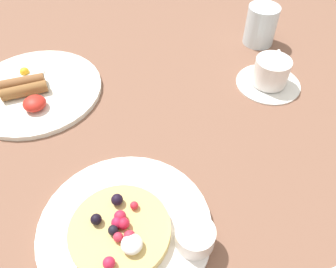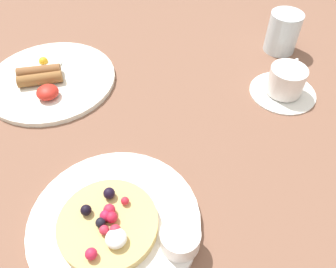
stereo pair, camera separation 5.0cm
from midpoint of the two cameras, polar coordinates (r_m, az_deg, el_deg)
The scene contains 9 objects.
ground_plane at distance 0.64m, azimuth -0.69°, elevation -1.99°, with size 2.09×1.60×0.03m, color brown.
pancake_plate at distance 0.53m, azimuth -6.52°, elevation -14.65°, with size 0.26×0.26×0.01m, color white.
pancake_with_berries at distance 0.51m, azimuth -7.57°, elevation -15.03°, with size 0.15×0.15×0.03m.
syrup_ramekin at distance 0.49m, azimuth 4.75°, elevation -17.32°, with size 0.06×0.06×0.03m.
breakfast_plate at distance 0.78m, azimuth -17.56°, elevation 8.60°, with size 0.28×0.28×0.01m, color white.
fried_breakfast at distance 0.77m, azimuth -18.89°, elevation 9.07°, with size 0.10×0.17×0.03m.
coffee_saucer at distance 0.76m, azimuth 20.33°, elevation 6.59°, with size 0.14×0.14×0.01m, color white.
coffee_cup at distance 0.74m, azimuth 21.01°, elevation 8.50°, with size 0.08×0.09×0.06m.
water_glass at distance 0.87m, azimuth 20.23°, elevation 15.72°, with size 0.07×0.07×0.09m, color silver.
Camera 2 is at (0.00, -0.41, 0.47)m, focal length 36.19 mm.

